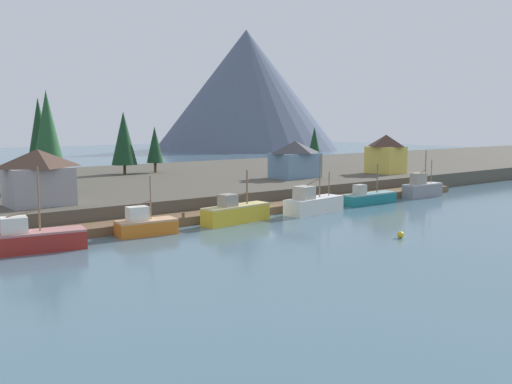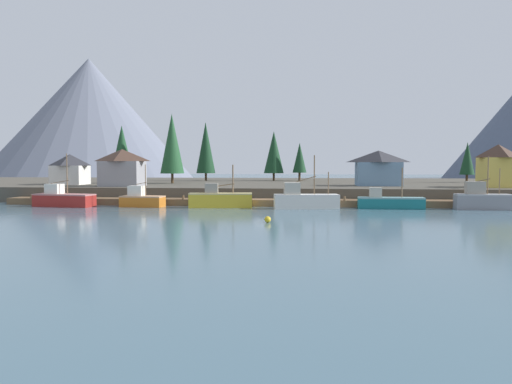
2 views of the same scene
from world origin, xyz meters
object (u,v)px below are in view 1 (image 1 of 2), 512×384
Objects in this scene: house_blue at (295,159)px; house_yellow at (386,154)px; fishing_boat_red at (32,239)px; channel_buoy at (400,235)px; conifer_near_left at (124,138)px; fishing_boat_grey at (422,189)px; conifer_near_right at (39,134)px; fishing_boat_orange at (145,225)px; fishing_boat_white at (313,204)px; conifer_mid_right at (314,143)px; conifer_back_right at (155,145)px; house_grey at (38,177)px; conifer_back_left at (47,134)px; fishing_boat_teal at (369,198)px; fishing_boat_yellow at (235,213)px.

house_yellow is (18.59, -4.02, 0.44)m from house_blue.
fishing_boat_red is 36.10m from channel_buoy.
fishing_boat_grey is at bearing -52.43° from conifer_near_left.
fishing_boat_orange is at bearing -92.50° from conifer_near_right.
fishing_boat_grey is at bearing -5.37° from fishing_boat_white.
fishing_boat_orange is 66.83m from conifer_mid_right.
house_blue is (48.69, 18.04, 4.51)m from fishing_boat_red.
fishing_boat_grey is at bearing -57.57° from conifer_back_right.
fishing_boat_red is at bearing -110.60° from house_grey.
fishing_boat_orange is 25.98m from conifer_back_left.
house_yellow is at bearing 19.88° from fishing_boat_orange.
channel_buoy is (27.22, -29.23, -5.40)m from house_grey.
conifer_back_left is at bearing -170.59° from conifer_mid_right.
house_grey is at bearing 169.99° from fishing_boat_grey.
fishing_boat_red is at bearing -130.12° from conifer_back_right.
house_blue is 1.13× the size of house_yellow.
fishing_boat_teal is at bearing -14.53° from house_grey.
fishing_boat_yellow is at bearing 5.85° from fishing_boat_orange.
house_blue reaches higher than fishing_boat_orange.
house_blue is (12.91, 17.92, 4.38)m from fishing_boat_white.
conifer_back_right is (-34.27, 6.63, 0.24)m from conifer_mid_right.
house_grey reaches higher than fishing_boat_teal.
house_blue is at bearing 88.15° from fishing_boat_teal.
conifer_near_left is 6.02m from conifer_back_right.
conifer_mid_right is at bearing 54.25° from channel_buoy.
fishing_boat_teal is 12.53m from fishing_boat_grey.
fishing_boat_yellow is 22.72m from house_grey.
fishing_boat_grey is 61.55m from conifer_near_right.
house_blue is at bearing -32.07° from conifer_near_right.
fishing_boat_orange is 45.31m from conifer_near_left.
conifer_back_left is at bearing 100.76° from fishing_boat_orange.
house_grey is 62.74m from house_yellow.
fishing_boat_orange is 0.82× the size of house_blue.
conifer_near_right is 1.55× the size of conifer_back_right.
conifer_near_right reaches higher than fishing_boat_orange.
house_grey is 68.24m from conifer_mid_right.
conifer_near_left is (28.87, 41.79, 7.81)m from fishing_boat_red.
conifer_back_left reaches higher than conifer_mid_right.
house_blue is at bearing 125.53° from fishing_boat_grey.
conifer_back_right is (24.82, 16.42, -2.63)m from conifer_back_left.
conifer_back_right is at bearing 121.09° from house_blue.
fishing_boat_teal is 1.11× the size of conifer_mid_right.
house_yellow is (55.46, 13.45, 5.03)m from fishing_boat_orange.
fishing_boat_grey reaches higher than fishing_boat_orange.
fishing_boat_white is 41.59m from conifer_back_right.
fishing_boat_grey is 48.09m from conifer_back_right.
fishing_boat_teal is at bearing -48.81° from conifer_near_right.
fishing_boat_yellow is at bearing 170.93° from fishing_boat_white.
conifer_near_left is 0.82× the size of conifer_back_left.
fishing_boat_yellow is 1.09× the size of conifer_back_right.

